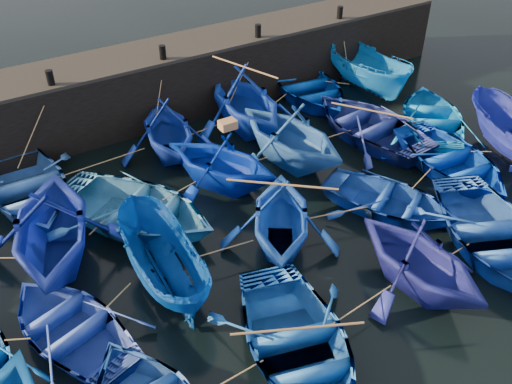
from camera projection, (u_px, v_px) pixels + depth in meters
ground at (317, 273)px, 15.45m from camera, size 120.00×120.00×0.00m
quay_wall at (157, 84)px, 21.90m from camera, size 26.00×2.50×2.50m
quay_top at (153, 52)px, 21.13m from camera, size 26.00×2.50×0.12m
bollard_1 at (50, 78)px, 18.65m from camera, size 0.24×0.24×0.50m
bollard_2 at (163, 52)px, 20.32m from camera, size 0.24×0.24×0.50m
bollard_3 at (258, 31)px, 22.00m from camera, size 0.24×0.24×0.50m
bollard_4 at (340, 12)px, 23.68m from camera, size 0.24×0.24×0.50m
boat_1 at (27, 188)px, 17.72m from camera, size 3.61×5.03×1.04m
boat_2 at (167, 129)px, 19.58m from camera, size 4.23×4.63×2.09m
boat_3 at (245, 100)px, 20.89m from camera, size 4.33×4.95×2.50m
boat_4 at (308, 87)px, 23.35m from camera, size 4.24×5.48×1.05m
boat_5 at (367, 70)px, 23.63m from camera, size 1.98×4.96×1.90m
boat_7 at (51, 225)px, 15.05m from camera, size 5.56×5.99×2.58m
boat_8 at (135, 210)px, 16.78m from camera, size 6.06×6.48×1.09m
boat_9 at (221, 160)px, 18.00m from camera, size 4.97×5.18×2.11m
boat_10 at (290, 133)px, 19.04m from camera, size 4.75×5.26×2.42m
boat_11 at (370, 124)px, 20.85m from camera, size 4.21×5.53×1.07m
boat_12 at (433, 117)px, 21.36m from camera, size 5.52×5.81×0.98m
boat_14 at (71, 326)px, 13.42m from camera, size 4.03×4.79×0.85m
boat_15 at (162, 262)px, 14.58m from camera, size 1.78×4.33×1.65m
boat_16 at (281, 216)px, 15.76m from camera, size 5.03×5.19×2.08m
boat_17 at (390, 200)px, 17.33m from camera, size 4.57×5.08×0.87m
boat_18 at (452, 160)px, 18.99m from camera, size 3.91×5.12×0.99m
boat_19 at (512, 136)px, 19.51m from camera, size 2.82×4.85×1.76m
boat_22 at (297, 344)px, 12.89m from camera, size 4.61×5.61×1.01m
boat_23 at (420, 258)px, 14.38m from camera, size 3.76×4.26×2.09m
boat_24 at (491, 233)px, 15.94m from camera, size 5.46×6.24×1.08m
wooden_crate at (228, 125)px, 17.42m from camera, size 0.52×0.38×0.27m
mooring_ropes at (227, 160)px, 18.33m from camera, size 18.01×11.81×2.10m
loose_oars at (301, 154)px, 17.08m from camera, size 10.20×11.74×1.54m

